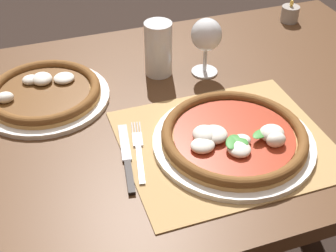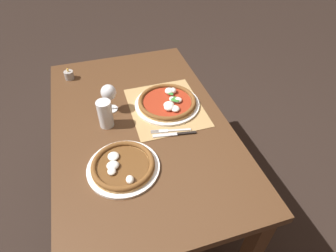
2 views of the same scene
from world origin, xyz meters
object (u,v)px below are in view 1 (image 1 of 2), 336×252
pizza_near (234,137)px  pint_glass (158,50)px  votive_candle (290,14)px  wine_glass (206,37)px  knife (127,157)px  pizza_far (45,93)px  fork (139,150)px

pizza_near → pint_glass: pint_glass is taller
pint_glass → votive_candle: 0.52m
wine_glass → knife: (-0.29, -0.26, -0.10)m
pizza_far → wine_glass: 0.43m
pizza_near → wine_glass: 0.32m
pizza_far → fork: bearing=-58.6°
pizza_near → wine_glass: bearing=79.2°
fork → votive_candle: bearing=35.5°
pizza_near → pint_glass: (-0.06, 0.34, 0.05)m
fork → knife: size_ratio=0.93×
wine_glass → knife: size_ratio=0.72×
wine_glass → votive_candle: size_ratio=2.15×
pizza_far → fork: size_ratio=1.59×
pizza_near → pizza_far: size_ratio=1.12×
pizza_far → pint_glass: size_ratio=2.18×
fork → pizza_far: bearing=121.4°
pizza_far → votive_candle: size_ratio=4.38×
pizza_near → knife: 0.23m
wine_glass → fork: wine_glass is taller
knife → pint_glass: bearing=60.6°
pizza_near → pizza_far: 0.48m
knife → wine_glass: bearing=42.6°
pint_glass → fork: 0.33m
votive_candle → pizza_near: bearing=-131.0°
pint_glass → fork: pint_glass is taller
pint_glass → fork: size_ratio=0.73×
wine_glass → pint_glass: bearing=161.5°
wine_glass → votive_candle: 0.43m
wine_glass → pizza_far: bearing=178.3°
pizza_near → knife: size_ratio=1.64×
pint_glass → knife: 0.35m
pint_glass → knife: size_ratio=0.67×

